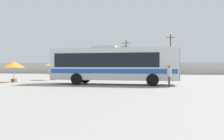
{
  "coord_description": "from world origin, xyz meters",
  "views": [
    {
      "loc": [
        4.72,
        -21.15,
        1.67
      ],
      "look_at": [
        0.21,
        1.3,
        1.29
      ],
      "focal_mm": 38.03,
      "sensor_mm": 36.0,
      "label": 1
    }
  ],
  "objects_px": {
    "parked_car_second_silver": "(92,70)",
    "roadside_tree_left": "(86,56)",
    "attendant_by_bus_door": "(169,74)",
    "roadside_tree_midleft": "(125,54)",
    "utility_pole_near": "(170,53)",
    "vendor_umbrella_near_gate_orange": "(14,65)",
    "parked_car_rightmost_silver": "(162,71)",
    "vendor_umbrella_secondary_yellow": "(53,64)",
    "coach_bus_silver_blue": "(113,64)",
    "utility_pole_far": "(126,56)",
    "parked_car_leftmost_grey": "(62,71)",
    "parked_car_third_white": "(125,71)"
  },
  "relations": [
    {
      "from": "utility_pole_near",
      "to": "attendant_by_bus_door",
      "type": "bearing_deg",
      "value": -92.66
    },
    {
      "from": "vendor_umbrella_secondary_yellow",
      "to": "utility_pole_far",
      "type": "relative_size",
      "value": 0.31
    },
    {
      "from": "vendor_umbrella_secondary_yellow",
      "to": "parked_car_second_silver",
      "type": "xyz_separation_m",
      "value": [
        -0.63,
        18.59,
        -1.12
      ]
    },
    {
      "from": "parked_car_second_silver",
      "to": "vendor_umbrella_near_gate_orange",
      "type": "bearing_deg",
      "value": -94.24
    },
    {
      "from": "attendant_by_bus_door",
      "to": "parked_car_second_silver",
      "type": "xyz_separation_m",
      "value": [
        -13.92,
        25.99,
        -0.2
      ]
    },
    {
      "from": "attendant_by_bus_door",
      "to": "roadside_tree_midleft",
      "type": "relative_size",
      "value": 0.29
    },
    {
      "from": "vendor_umbrella_near_gate_orange",
      "to": "parked_car_rightmost_silver",
      "type": "height_order",
      "value": "vendor_umbrella_near_gate_orange"
    },
    {
      "from": "parked_car_second_silver",
      "to": "vendor_umbrella_secondary_yellow",
      "type": "bearing_deg",
      "value": -88.05
    },
    {
      "from": "vendor_umbrella_near_gate_orange",
      "to": "parked_car_second_silver",
      "type": "height_order",
      "value": "vendor_umbrella_near_gate_orange"
    },
    {
      "from": "vendor_umbrella_secondary_yellow",
      "to": "parked_car_leftmost_grey",
      "type": "distance_m",
      "value": 19.29
    },
    {
      "from": "attendant_by_bus_door",
      "to": "vendor_umbrella_secondary_yellow",
      "type": "height_order",
      "value": "vendor_umbrella_secondary_yellow"
    },
    {
      "from": "utility_pole_near",
      "to": "roadside_tree_left",
      "type": "height_order",
      "value": "utility_pole_near"
    },
    {
      "from": "parked_car_second_silver",
      "to": "parked_car_rightmost_silver",
      "type": "bearing_deg",
      "value": -2.38
    },
    {
      "from": "attendant_by_bus_door",
      "to": "parked_car_leftmost_grey",
      "type": "xyz_separation_m",
      "value": [
        -19.93,
        25.47,
        -0.23
      ]
    },
    {
      "from": "vendor_umbrella_secondary_yellow",
      "to": "parked_car_leftmost_grey",
      "type": "xyz_separation_m",
      "value": [
        -6.65,
        18.07,
        -1.15
      ]
    },
    {
      "from": "utility_pole_near",
      "to": "parked_car_leftmost_grey",
      "type": "bearing_deg",
      "value": -160.4
    },
    {
      "from": "vendor_umbrella_secondary_yellow",
      "to": "parked_car_rightmost_silver",
      "type": "relative_size",
      "value": 0.48
    },
    {
      "from": "vendor_umbrella_near_gate_orange",
      "to": "utility_pole_far",
      "type": "bearing_deg",
      "value": 76.0
    },
    {
      "from": "vendor_umbrella_secondary_yellow",
      "to": "roadside_tree_midleft",
      "type": "bearing_deg",
      "value": 79.07
    },
    {
      "from": "attendant_by_bus_door",
      "to": "utility_pole_far",
      "type": "relative_size",
      "value": 0.24
    },
    {
      "from": "attendant_by_bus_door",
      "to": "parked_car_second_silver",
      "type": "height_order",
      "value": "attendant_by_bus_door"
    },
    {
      "from": "utility_pole_far",
      "to": "roadside_tree_left",
      "type": "relative_size",
      "value": 1.23
    },
    {
      "from": "parked_car_second_silver",
      "to": "roadside_tree_midleft",
      "type": "height_order",
      "value": "roadside_tree_midleft"
    },
    {
      "from": "parked_car_second_silver",
      "to": "roadside_tree_midleft",
      "type": "distance_m",
      "value": 10.08
    },
    {
      "from": "parked_car_leftmost_grey",
      "to": "utility_pole_near",
      "type": "height_order",
      "value": "utility_pole_near"
    },
    {
      "from": "coach_bus_silver_blue",
      "to": "utility_pole_far",
      "type": "relative_size",
      "value": 1.54
    },
    {
      "from": "coach_bus_silver_blue",
      "to": "parked_car_rightmost_silver",
      "type": "relative_size",
      "value": 2.43
    },
    {
      "from": "coach_bus_silver_blue",
      "to": "roadside_tree_left",
      "type": "distance_m",
      "value": 37.0
    },
    {
      "from": "parked_car_second_silver",
      "to": "parked_car_third_white",
      "type": "bearing_deg",
      "value": -0.09
    },
    {
      "from": "parked_car_second_silver",
      "to": "roadside_tree_midleft",
      "type": "relative_size",
      "value": 0.71
    },
    {
      "from": "parked_car_second_silver",
      "to": "parked_car_rightmost_silver",
      "type": "relative_size",
      "value": 0.93
    },
    {
      "from": "utility_pole_near",
      "to": "utility_pole_far",
      "type": "xyz_separation_m",
      "value": [
        -9.59,
        0.22,
        -0.5
      ]
    },
    {
      "from": "attendant_by_bus_door",
      "to": "parked_car_second_silver",
      "type": "distance_m",
      "value": 29.48
    },
    {
      "from": "parked_car_third_white",
      "to": "utility_pole_near",
      "type": "relative_size",
      "value": 0.56
    },
    {
      "from": "parked_car_second_silver",
      "to": "roadside_tree_midleft",
      "type": "xyz_separation_m",
      "value": [
        5.67,
        7.48,
        3.67
      ]
    },
    {
      "from": "parked_car_rightmost_silver",
      "to": "utility_pole_near",
      "type": "relative_size",
      "value": 0.56
    },
    {
      "from": "parked_car_rightmost_silver",
      "to": "roadside_tree_midleft",
      "type": "height_order",
      "value": "roadside_tree_midleft"
    },
    {
      "from": "utility_pole_near",
      "to": "roadside_tree_midleft",
      "type": "xyz_separation_m",
      "value": [
        -9.79,
        0.35,
        0.09
      ]
    },
    {
      "from": "vendor_umbrella_secondary_yellow",
      "to": "parked_car_rightmost_silver",
      "type": "xyz_separation_m",
      "value": [
        12.96,
        18.02,
        -1.17
      ]
    },
    {
      "from": "coach_bus_silver_blue",
      "to": "roadside_tree_left",
      "type": "relative_size",
      "value": 1.89
    },
    {
      "from": "roadside_tree_left",
      "to": "parked_car_rightmost_silver",
      "type": "bearing_deg",
      "value": -31.54
    },
    {
      "from": "parked_car_rightmost_silver",
      "to": "roadside_tree_left",
      "type": "distance_m",
      "value": 21.36
    },
    {
      "from": "attendant_by_bus_door",
      "to": "vendor_umbrella_near_gate_orange",
      "type": "distance_m",
      "value": 15.93
    },
    {
      "from": "parked_car_leftmost_grey",
      "to": "parked_car_second_silver",
      "type": "xyz_separation_m",
      "value": [
        6.01,
        0.51,
        0.03
      ]
    },
    {
      "from": "vendor_umbrella_secondary_yellow",
      "to": "utility_pole_near",
      "type": "xyz_separation_m",
      "value": [
        14.83,
        25.72,
        2.45
      ]
    },
    {
      "from": "attendant_by_bus_door",
      "to": "roadside_tree_midleft",
      "type": "bearing_deg",
      "value": 103.85
    },
    {
      "from": "parked_car_second_silver",
      "to": "roadside_tree_left",
      "type": "bearing_deg",
      "value": 112.76
    },
    {
      "from": "parked_car_rightmost_silver",
      "to": "utility_pole_far",
      "type": "distance_m",
      "value": 11.49
    },
    {
      "from": "parked_car_leftmost_grey",
      "to": "utility_pole_near",
      "type": "xyz_separation_m",
      "value": [
        21.47,
        7.65,
        3.6
      ]
    },
    {
      "from": "parked_car_third_white",
      "to": "coach_bus_silver_blue",
      "type": "bearing_deg",
      "value": -84.42
    }
  ]
}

